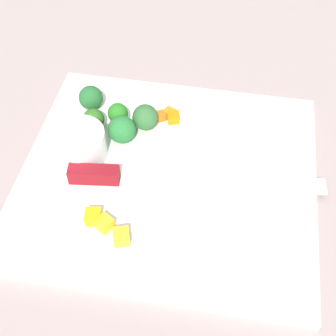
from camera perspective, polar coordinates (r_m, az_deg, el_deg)
ground_plane at (r=0.65m, az=0.00°, el=-1.23°), size 4.00×4.00×0.00m
cutting_board at (r=0.65m, az=0.00°, el=-0.90°), size 0.40×0.37×0.01m
prep_bowl at (r=0.66m, az=-10.61°, el=2.88°), size 0.07×0.07×0.04m
chef_knife at (r=0.63m, az=-2.71°, el=-1.22°), size 0.35×0.07×0.02m
carrot_dice_0 at (r=0.71m, az=0.17°, el=6.64°), size 0.02×0.02×0.01m
carrot_dice_1 at (r=0.71m, az=-0.84°, el=6.36°), size 0.02×0.02×0.01m
carrot_dice_2 at (r=0.71m, az=0.67°, el=6.16°), size 0.02×0.02×0.02m
pepper_dice_0 at (r=0.60m, az=-9.09°, el=-5.87°), size 0.02×0.02×0.02m
pepper_dice_1 at (r=0.59m, az=-7.77°, el=-6.70°), size 0.03×0.03×0.01m
pepper_dice_2 at (r=0.58m, az=-5.69°, el=-8.31°), size 0.03×0.03×0.02m
broccoli_floret_0 at (r=0.69m, az=-2.78°, el=6.15°), size 0.04×0.04×0.04m
broccoli_floret_1 at (r=0.70m, az=-6.12°, el=6.61°), size 0.03×0.03×0.04m
broccoli_floret_2 at (r=0.70m, az=-9.04°, el=5.87°), size 0.03×0.03×0.03m
broccoli_floret_3 at (r=0.67m, az=-5.64°, el=4.67°), size 0.04×0.04×0.04m
broccoli_floret_4 at (r=0.73m, az=-9.36°, el=8.41°), size 0.04×0.04×0.04m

